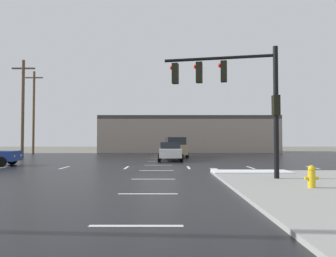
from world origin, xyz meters
TOP-DOWN VIEW (x-y plane):
  - ground_plane at (0.00, 0.00)m, footprint 120.00×120.00m
  - road_asphalt at (0.00, 0.00)m, footprint 44.00×44.00m
  - snow_strip_curbside at (5.00, -4.00)m, footprint 4.00×1.60m
  - lane_markings at (1.20, -1.38)m, footprint 36.15×36.15m
  - traffic_signal_mast at (3.80, -6.33)m, footprint 5.06×1.33m
  - fire_hydrant at (5.75, -9.41)m, footprint 0.48×0.26m
  - strip_building_background at (3.52, 25.61)m, footprint 24.36×8.00m
  - suv_tan at (1.41, 12.21)m, footprint 2.54×4.97m
  - sedan_white at (0.87, 6.95)m, footprint 2.02×4.54m
  - utility_pole_far at (-13.19, 9.89)m, footprint 2.20×0.28m
  - utility_pole_distant at (-16.15, 19.51)m, footprint 2.20×0.28m

SIDE VIEW (x-z plane):
  - ground_plane at x=0.00m, z-range 0.00..0.00m
  - road_asphalt at x=0.00m, z-range 0.00..0.02m
  - lane_markings at x=1.20m, z-range 0.02..0.03m
  - snow_strip_curbside at x=5.00m, z-range 0.14..0.20m
  - fire_hydrant at x=5.75m, z-range 0.14..0.93m
  - sedan_white at x=0.87m, z-range 0.06..1.64m
  - suv_tan at x=1.41m, z-range 0.08..2.11m
  - strip_building_background at x=3.52m, z-range 0.00..5.04m
  - traffic_signal_mast at x=3.80m, z-range 1.25..7.08m
  - utility_pole_far at x=-13.19m, z-range 0.22..9.65m
  - utility_pole_distant at x=-16.15m, z-range 0.22..10.60m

